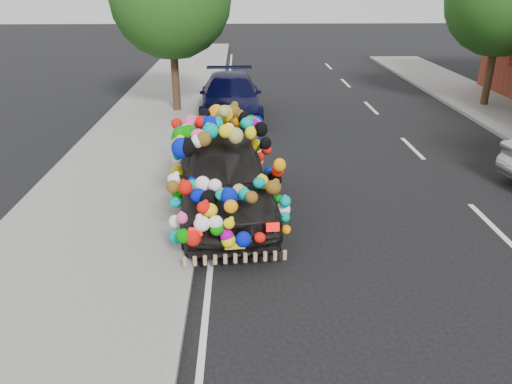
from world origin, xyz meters
TOP-DOWN VIEW (x-y plane):
  - ground at (0.00, 0.00)m, footprint 100.00×100.00m
  - sidewalk at (-4.30, 0.00)m, footprint 4.00×60.00m
  - kerb at (-2.35, 0.00)m, footprint 0.15×60.00m
  - lane_markings at (3.60, 0.00)m, footprint 6.00×50.00m
  - tree_far_b at (8.00, 10.00)m, footprint 4.00×4.00m
  - plush_art_car at (-1.80, 0.82)m, footprint 2.71×5.07m
  - navy_sedan at (-1.80, 8.66)m, footprint 2.26×5.24m

SIDE VIEW (x-z plane):
  - ground at x=0.00m, z-range 0.00..0.00m
  - lane_markings at x=3.60m, z-range 0.00..0.01m
  - sidewalk at x=-4.30m, z-range 0.00..0.12m
  - kerb at x=-2.35m, z-range 0.00..0.13m
  - navy_sedan at x=-1.80m, z-range 0.00..1.50m
  - plush_art_car at x=-1.80m, z-range 0.03..2.28m
  - tree_far_b at x=8.00m, z-range 0.94..6.84m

